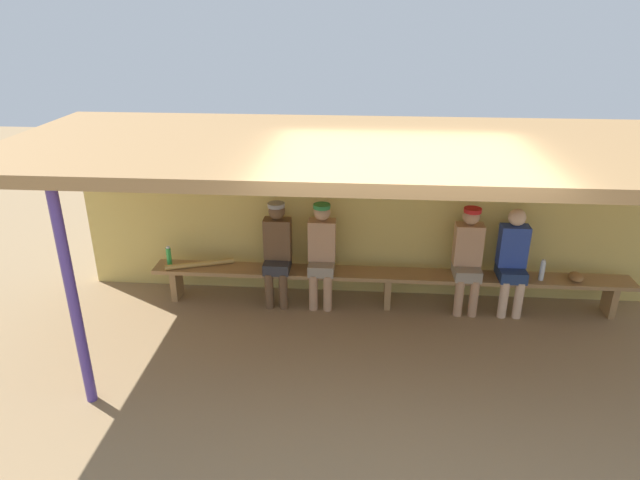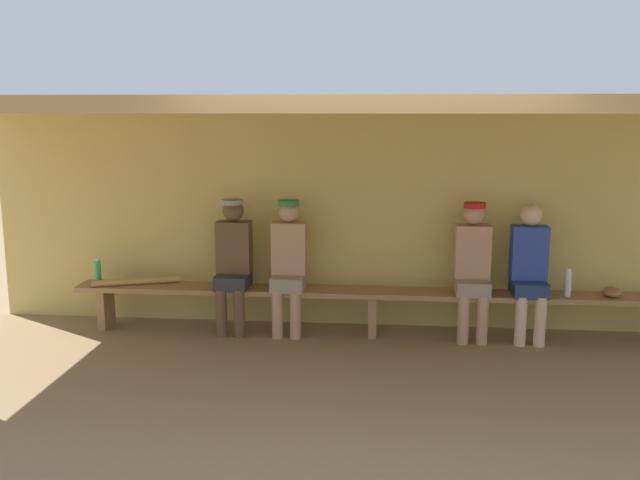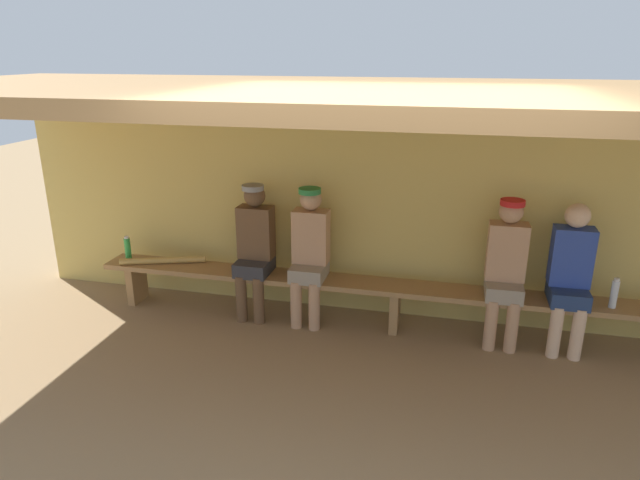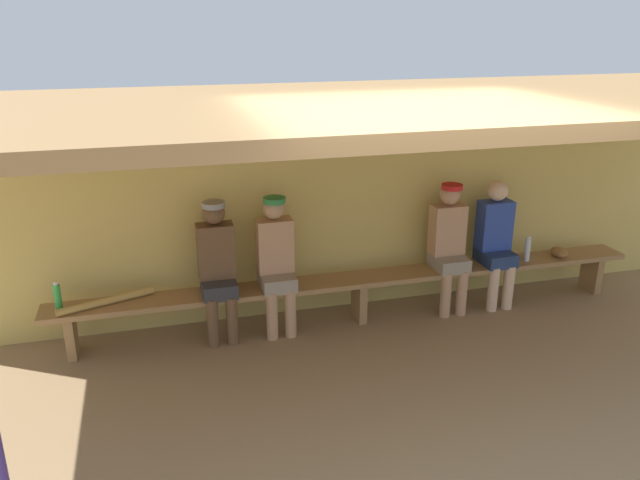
# 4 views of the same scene
# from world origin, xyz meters

# --- Properties ---
(ground_plane) EXTENTS (24.00, 24.00, 0.00)m
(ground_plane) POSITION_xyz_m (0.00, 0.00, 0.00)
(ground_plane) COLOR #937754
(back_wall) EXTENTS (8.00, 0.20, 2.20)m
(back_wall) POSITION_xyz_m (0.00, 2.00, 1.10)
(back_wall) COLOR #D8BC60
(back_wall) RESTS_ON ground
(dugout_roof) EXTENTS (8.00, 2.80, 0.12)m
(dugout_roof) POSITION_xyz_m (0.00, 0.70, 2.26)
(dugout_roof) COLOR #9E7547
(dugout_roof) RESTS_ON back_wall
(bench) EXTENTS (6.00, 0.36, 0.46)m
(bench) POSITION_xyz_m (0.00, 1.55, 0.39)
(bench) COLOR #9E7547
(bench) RESTS_ON ground
(player_with_sunglasses) EXTENTS (0.34, 0.42, 1.34)m
(player_with_sunglasses) POSITION_xyz_m (1.50, 1.55, 0.73)
(player_with_sunglasses) COLOR navy
(player_with_sunglasses) RESTS_ON ground
(player_in_blue) EXTENTS (0.34, 0.42, 1.34)m
(player_in_blue) POSITION_xyz_m (0.96, 1.55, 0.75)
(player_in_blue) COLOR gray
(player_in_blue) RESTS_ON ground
(player_leftmost) EXTENTS (0.34, 0.42, 1.34)m
(player_leftmost) POSITION_xyz_m (-0.84, 1.55, 0.75)
(player_leftmost) COLOR gray
(player_leftmost) RESTS_ON ground
(player_middle) EXTENTS (0.34, 0.42, 1.34)m
(player_middle) POSITION_xyz_m (-1.40, 1.55, 0.75)
(player_middle) COLOR #333338
(player_middle) RESTS_ON ground
(water_bottle_green) EXTENTS (0.06, 0.06, 0.27)m
(water_bottle_green) POSITION_xyz_m (1.86, 1.51, 0.59)
(water_bottle_green) COLOR silver
(water_bottle_green) RESTS_ON bench
(water_bottle_blue) EXTENTS (0.06, 0.06, 0.26)m
(water_bottle_blue) POSITION_xyz_m (-2.82, 1.56, 0.59)
(water_bottle_blue) COLOR green
(water_bottle_blue) RESTS_ON bench
(baseball_glove_worn) EXTENTS (0.20, 0.26, 0.09)m
(baseball_glove_worn) POSITION_xyz_m (2.28, 1.53, 0.51)
(baseball_glove_worn) COLOR olive
(baseball_glove_worn) RESTS_ON bench
(baseball_bat) EXTENTS (0.85, 0.35, 0.07)m
(baseball_bat) POSITION_xyz_m (-2.42, 1.55, 0.49)
(baseball_bat) COLOR tan
(baseball_bat) RESTS_ON bench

